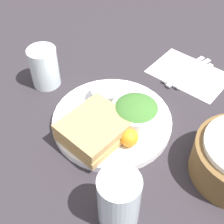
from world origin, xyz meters
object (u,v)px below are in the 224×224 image
dressing_cup (105,95)px  water_glass (44,67)px  sandwich (95,129)px  spoon (194,76)px  plate (112,121)px  drink_glass (119,200)px  knife (189,72)px  salad_bowl (136,112)px  fork (184,69)px

dressing_cup → water_glass: water_glass is taller
sandwich → spoon: 0.33m
plate → dressing_cup: (-0.04, -0.05, 0.03)m
plate → drink_glass: (0.16, 0.15, 0.05)m
knife → sandwich: bearing=-177.3°
salad_bowl → spoon: 0.24m
plate → salad_bowl: salad_bowl is taller
salad_bowl → drink_glass: drink_glass is taller
knife → dressing_cup: bearing=167.2°
spoon → plate: bearing=176.2°
sandwich → water_glass: bearing=-105.2°
dressing_cup → knife: 0.25m
spoon → salad_bowl: bearing=-174.7°
knife → water_glass: bearing=145.1°
drink_glass → water_glass: bearing=-113.7°
salad_bowl → water_glass: size_ratio=1.07×
plate → fork: plate is taller
dressing_cup → drink_glass: size_ratio=0.58×
salad_bowl → dressing_cup: salad_bowl is taller
dressing_cup → fork: size_ratio=0.41×
sandwich → drink_glass: drink_glass is taller
salad_bowl → dressing_cup: bearing=-94.7°
salad_bowl → water_glass: water_glass is taller
water_glass → plate: bearing=90.2°
salad_bowl → knife: salad_bowl is taller
plate → water_glass: 0.22m
sandwich → drink_glass: bearing=55.1°
drink_glass → sandwich: bearing=-124.9°
salad_bowl → dressing_cup: 0.10m
water_glass → spoon: bearing=132.9°
dressing_cup → drink_glass: (0.20, 0.20, 0.02)m
spoon → dressing_cup: bearing=163.3°
drink_glass → fork: (-0.44, -0.12, -0.05)m
plate → fork: (-0.27, 0.03, -0.00)m
drink_glass → spoon: bearing=-168.6°
plate → dressing_cup: size_ratio=4.07×
sandwich → drink_glass: size_ratio=1.21×
dressing_cup → plate: bearing=55.0°
drink_glass → spoon: (-0.43, -0.09, -0.05)m
dressing_cup → knife: dressing_cup is taller
knife → water_glass: (0.27, -0.27, 0.05)m
salad_bowl → drink_glass: size_ratio=0.95×
spoon → fork: bearing=90.0°
drink_glass → knife: (-0.43, -0.10, -0.05)m
plate → spoon: size_ratio=1.85×
dressing_cup → spoon: (-0.23, 0.12, -0.03)m
sandwich → spoon: bearing=169.7°
plate → drink_glass: drink_glass is taller
sandwich → dressing_cup: (-0.10, -0.06, -0.01)m
fork → knife: (0.00, 0.02, 0.00)m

